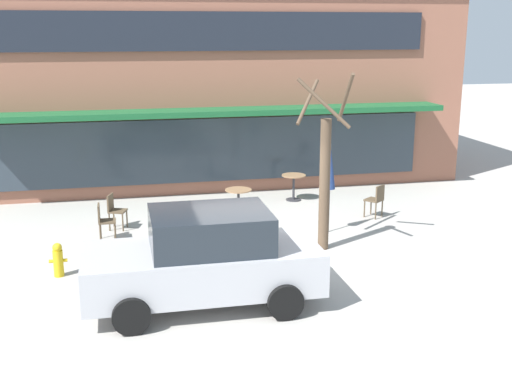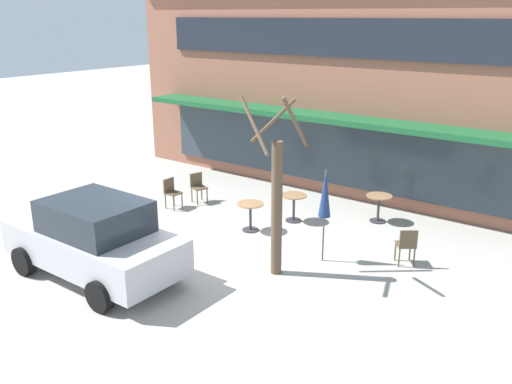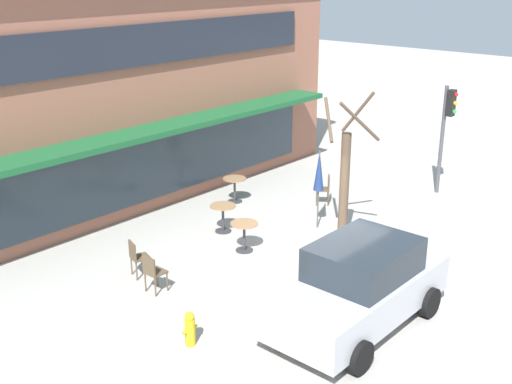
# 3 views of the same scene
# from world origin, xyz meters

# --- Properties ---
(ground_plane) EXTENTS (80.00, 80.00, 0.00)m
(ground_plane) POSITION_xyz_m (0.00, 0.00, 0.00)
(ground_plane) COLOR #ADA8A0
(building_facade) EXTENTS (16.18, 9.10, 6.67)m
(building_facade) POSITION_xyz_m (0.00, 9.96, 3.34)
(building_facade) COLOR #935B47
(building_facade) RESTS_ON ground
(cafe_table_near_wall) EXTENTS (0.70, 0.70, 0.76)m
(cafe_table_near_wall) POSITION_xyz_m (0.25, 3.33, 0.52)
(cafe_table_near_wall) COLOR #333338
(cafe_table_near_wall) RESTS_ON ground
(cafe_table_streetside) EXTENTS (0.70, 0.70, 0.76)m
(cafe_table_streetside) POSITION_xyz_m (-0.29, 2.07, 0.52)
(cafe_table_streetside) COLOR #333338
(cafe_table_streetside) RESTS_ON ground
(cafe_table_by_tree) EXTENTS (0.70, 0.70, 0.76)m
(cafe_table_by_tree) POSITION_xyz_m (2.15, 4.68, 0.52)
(cafe_table_by_tree) COLOR #333338
(cafe_table_by_tree) RESTS_ON ground
(patio_umbrella_green_folded) EXTENTS (0.28, 0.28, 2.20)m
(patio_umbrella_green_folded) POSITION_xyz_m (2.17, 1.59, 1.63)
(patio_umbrella_green_folded) COLOR #4C4C51
(patio_umbrella_green_folded) RESTS_ON ground
(cafe_chair_0) EXTENTS (0.56, 0.56, 0.89)m
(cafe_chair_0) POSITION_xyz_m (3.81, 2.51, 0.53)
(cafe_chair_0) COLOR brown
(cafe_chair_0) RESTS_ON ground
(cafe_chair_1) EXTENTS (0.51, 0.51, 0.89)m
(cafe_chair_1) POSITION_xyz_m (-2.96, 2.96, 0.53)
(cafe_chair_1) COLOR brown
(cafe_chair_1) RESTS_ON ground
(cafe_chair_2) EXTENTS (0.40, 0.40, 0.89)m
(cafe_chair_2) POSITION_xyz_m (-3.22, 2.10, 0.53)
(cafe_chair_2) COLOR brown
(cafe_chair_2) RESTS_ON ground
(parked_sedan) EXTENTS (4.20, 2.02, 1.76)m
(parked_sedan) POSITION_xyz_m (-1.40, -2.02, 0.88)
(parked_sedan) COLOR #B7B7BC
(parked_sedan) RESTS_ON ground
(street_tree) EXTENTS (1.25, 1.48, 3.99)m
(street_tree) POSITION_xyz_m (1.65, 0.42, 1.74)
(street_tree) COLOR brown
(street_tree) RESTS_ON ground
(fire_hydrant) EXTENTS (0.36, 0.20, 0.71)m
(fire_hydrant) POSITION_xyz_m (-4.11, -0.03, 0.35)
(fire_hydrant) COLOR gold
(fire_hydrant) RESTS_ON ground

